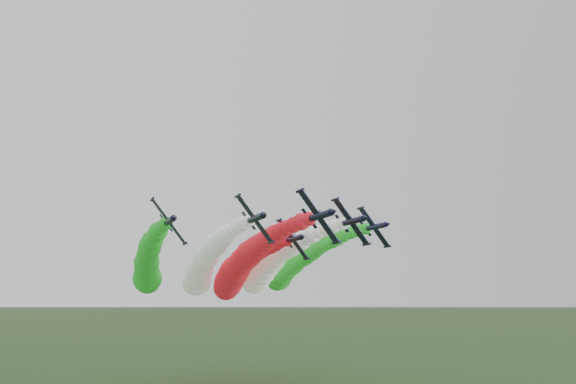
# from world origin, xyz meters

# --- Properties ---
(jet_lead) EXTENTS (14.31, 88.96, 17.75)m
(jet_lead) POSITION_xyz_m (5.74, 48.15, 32.52)
(jet_lead) COLOR black
(jet_lead) RESTS_ON ground
(jet_inner_left) EXTENTS (14.74, 89.40, 18.18)m
(jet_inner_left) POSITION_xyz_m (-0.45, 61.99, 33.42)
(jet_inner_left) COLOR black
(jet_inner_left) RESTS_ON ground
(jet_inner_right) EXTENTS (14.07, 88.73, 17.52)m
(jet_inner_right) POSITION_xyz_m (16.97, 59.22, 33.21)
(jet_inner_right) COLOR black
(jet_inner_right) RESTS_ON ground
(jet_outer_left) EXTENTS (14.26, 88.92, 17.70)m
(jet_outer_left) POSITION_xyz_m (-13.90, 71.61, 33.62)
(jet_outer_left) COLOR black
(jet_outer_left) RESTS_ON ground
(jet_outer_right) EXTENTS (14.01, 88.67, 17.45)m
(jet_outer_right) POSITION_xyz_m (29.31, 70.99, 34.40)
(jet_outer_right) COLOR black
(jet_outer_right) RESTS_ON ground
(jet_trail) EXTENTS (14.60, 89.26, 18.05)m
(jet_trail) POSITION_xyz_m (13.27, 78.43, 31.59)
(jet_trail) COLOR black
(jet_trail) RESTS_ON ground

